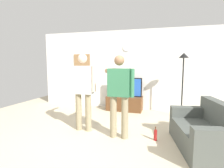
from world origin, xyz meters
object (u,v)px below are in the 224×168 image
Objects in this scene: television at (125,87)px; person_standing_nearer_lamp at (83,87)px; beverage_bottle at (155,135)px; tv_stand at (124,103)px; floor_lamp at (183,72)px; framed_picture at (82,62)px; side_couch at (206,133)px; wall_clock at (127,48)px; person_standing_nearer_couch at (119,91)px.

person_standing_nearer_lamp is (-0.53, -2.06, 0.24)m from television.
television is 3.86× the size of beverage_bottle.
television is at bearing 90.00° from tv_stand.
floor_lamp reaches higher than television.
side_couch is at bearing -34.33° from framed_picture.
side_couch is (2.03, -2.25, 0.08)m from tv_stand.
side_couch is at bearing -82.07° from floor_lamp.
wall_clock is 0.13× the size of floor_lamp.
television reaches higher than side_couch.
person_standing_nearer_couch is (-1.39, -1.86, -0.34)m from floor_lamp.
beverage_bottle is at bearing -64.85° from wall_clock.
person_standing_nearer_couch is at bearing -50.24° from framed_picture.
floor_lamp is 2.35m from person_standing_nearer_couch.
beverage_bottle is at bearing -40.58° from framed_picture.
tv_stand is 0.67× the size of person_standing_nearer_couch.
person_standing_nearer_lamp is 1.09× the size of side_couch.
floor_lamp is 2.87m from person_standing_nearer_lamp.
person_standing_nearer_couch reaches higher than beverage_bottle.
tv_stand is at bearing 75.15° from person_standing_nearer_lamp.
tv_stand is 2.22m from person_standing_nearer_lamp.
floor_lamp is at bearing 53.24° from person_standing_nearer_couch.
television is at bearing -8.39° from framed_picture.
tv_stand is 1.89m from wall_clock.
person_standing_nearer_couch is 1.06× the size of side_couch.
floor_lamp is at bearing -10.37° from tv_stand.
television is 3.10m from side_couch.
television is at bearing 75.47° from person_standing_nearer_lamp.
floor_lamp reaches higher than person_standing_nearer_couch.
beverage_bottle is (1.13, -2.12, -0.12)m from tv_stand.
person_standing_nearer_lamp reaches higher than beverage_bottle.
floor_lamp is (3.45, -0.62, -0.28)m from framed_picture.
person_standing_nearer_lamp is at bearing 169.14° from person_standing_nearer_couch.
person_standing_nearer_couch is 1.16m from beverage_bottle.
side_couch is (3.72, -2.54, -1.30)m from framed_picture.
framed_picture is (-1.69, 0.00, -0.49)m from wall_clock.
person_standing_nearer_lamp is (-2.30, -1.69, -0.31)m from floor_lamp.
wall_clock reaches higher than tv_stand.
television is 1.90m from framed_picture.
television is at bearing 117.59° from beverage_bottle.
wall_clock is 0.85× the size of beverage_bottle.
television is 2.14m from person_standing_nearer_lamp.
television is 0.63× the size of person_standing_nearer_lamp.
person_standing_nearer_lamp is at bearing -104.85° from tv_stand.
television is 0.65× the size of person_standing_nearer_couch.
wall_clock is 0.15× the size of side_couch.
floor_lamp is (1.77, -0.61, -0.77)m from wall_clock.
person_standing_nearer_lamp is 1.90m from beverage_bottle.
wall_clock is at bearing 160.85° from floor_lamp.
framed_picture is at bearing 139.42° from beverage_bottle.
wall_clock is 3.32m from beverage_bottle.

